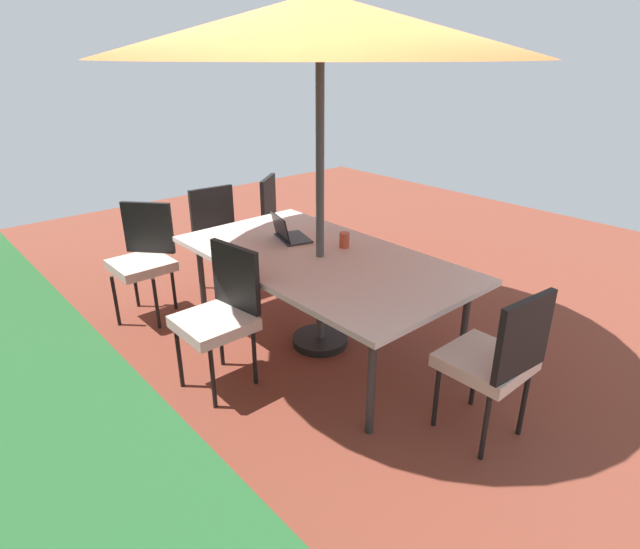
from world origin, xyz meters
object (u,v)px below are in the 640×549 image
Objects in this scene: chair_east at (220,235)px; patio_umbrella at (320,28)px; dining_table at (320,261)px; chair_west at (496,357)px; chair_north at (221,311)px; chair_southeast at (283,218)px; laptop at (289,234)px; cup at (344,240)px; chair_northeast at (144,256)px.

patio_umbrella is at bearing -84.09° from chair_east.
dining_table is 1.48m from chair_west.
chair_north is 2.13m from chair_southeast.
chair_southeast is (0.02, -0.77, 0.00)m from chair_east.
laptop is (0.44, -0.05, 0.09)m from dining_table.
dining_table is 6.02× the size of laptop.
patio_umbrella is 2.25m from chair_east.
laptop reaches higher than dining_table.
patio_umbrella is 24.13× the size of cup.
chair_east is at bearing 140.69° from chair_north.
chair_north is at bearing -176.90° from chair_southeast.
laptop is at bearing 26.89° from cup.
chair_east reaches higher than dining_table.
chair_northeast is 1.00× the size of chair_north.
laptop is at bearing 105.34° from chair_north.
cup is at bearing 79.93° from chair_north.
chair_southeast is at bearing 123.15° from chair_north.
chair_north is at bearing -43.27° from chair_northeast.
chair_east is 2.91m from chair_west.
chair_east is (1.44, -0.00, -0.16)m from dining_table.
chair_east is 1.61m from chair_north.
chair_southeast is at bearing -17.90° from laptop.
chair_northeast is 1.75m from cup.
chair_northeast is (1.39, 0.78, -0.16)m from dining_table.
cup is (1.49, -0.23, 0.26)m from chair_west.
chair_east is 2.59× the size of laptop.
chair_east is at bearing 10.66° from cup.
cup is at bearing -135.92° from laptop.
cup is at bearing -93.49° from chair_west.
patio_umbrella is (0.00, 0.00, 1.58)m from dining_table.
chair_east reaches higher than cup.
cup reaches higher than dining_table.
chair_west is (-1.47, -0.03, -0.16)m from dining_table.
chair_east is at bearing -0.03° from patio_umbrella.
chair_west is 8.27× the size of cup.
chair_southeast is at bearing -27.76° from patio_umbrella.
chair_southeast is 8.27× the size of cup.
chair_northeast reaches higher than dining_table.
patio_umbrella is 2.92× the size of chair_north.
patio_umbrella reaches higher than laptop.
chair_east is at bearing -0.03° from dining_table.
chair_west reaches higher than laptop.
dining_table is 2.32× the size of chair_northeast.
chair_northeast reaches higher than cup.
chair_north is at bearing 86.06° from patio_umbrella.
patio_umbrella is at bearing 78.08° from chair_north.
chair_southeast is 2.59× the size of laptop.
chair_west is at bearing -163.37° from laptop.
patio_umbrella is at bearing -155.79° from chair_southeast.
dining_table is 1.66m from chair_southeast.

